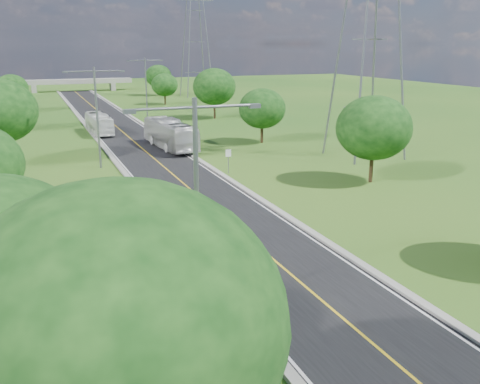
{
  "coord_description": "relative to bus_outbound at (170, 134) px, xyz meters",
  "views": [
    {
      "loc": [
        -12.5,
        -9.32,
        12.13
      ],
      "look_at": [
        -0.29,
        21.22,
        3.0
      ],
      "focal_mm": 40.0,
      "sensor_mm": 36.0,
      "label": 1
    }
  ],
  "objects": [
    {
      "name": "curb_left",
      "position": [
        -7.45,
        13.6,
        -1.65
      ],
      "size": [
        0.5,
        150.0,
        0.22
      ],
      "primitive_type": "cube",
      "color": "gray",
      "rests_on": "ground"
    },
    {
      "name": "tree_le",
      "position": [
        -17.7,
        45.6,
        2.58
      ],
      "size": [
        5.88,
        5.88,
        6.84
      ],
      "color": "black",
      "rests_on": "ground"
    },
    {
      "name": "power_tower_far",
      "position": [
        22.8,
        62.6,
        12.25
      ],
      "size": [
        9.0,
        6.4,
        28.0
      ],
      "color": "slate",
      "rests_on": "ground"
    },
    {
      "name": "road",
      "position": [
        -3.2,
        13.6,
        -1.73
      ],
      "size": [
        8.0,
        150.0,
        0.06
      ],
      "primitive_type": "cube",
      "color": "black",
      "rests_on": "ground"
    },
    {
      "name": "power_tower_near",
      "position": [
        18.8,
        -12.4,
        12.25
      ],
      "size": [
        9.0,
        6.4,
        28.0
      ],
      "color": "slate",
      "rests_on": "ground"
    },
    {
      "name": "streetlight_far_right",
      "position": [
        2.8,
        25.6,
        4.19
      ],
      "size": [
        5.9,
        0.25,
        10.0
      ],
      "color": "slate",
      "rests_on": "ground"
    },
    {
      "name": "tree_rd",
      "position": [
        13.8,
        23.6,
        3.51
      ],
      "size": [
        7.14,
        7.14,
        8.3
      ],
      "color": "black",
      "rests_on": "ground"
    },
    {
      "name": "speed_limit_sign",
      "position": [
        2.0,
        -14.42,
        -0.16
      ],
      "size": [
        0.55,
        0.09,
        2.4
      ],
      "color": "slate",
      "rests_on": "ground"
    },
    {
      "name": "tree_rc",
      "position": [
        11.8,
        -0.4,
        2.58
      ],
      "size": [
        5.88,
        5.88,
        6.84
      ],
      "color": "black",
      "rests_on": "ground"
    },
    {
      "name": "tree_re",
      "position": [
        11.3,
        47.6,
        2.26
      ],
      "size": [
        5.46,
        5.46,
        6.35
      ],
      "color": "black",
      "rests_on": "ground"
    },
    {
      "name": "ground",
      "position": [
        -3.2,
        7.6,
        -1.76
      ],
      "size": [
        260.0,
        260.0,
        0.0
      ],
      "primitive_type": "plane",
      "color": "#1F5116",
      "rests_on": "ground"
    },
    {
      "name": "bus_outbound",
      "position": [
        0.0,
        0.0,
        0.0
      ],
      "size": [
        3.82,
        12.39,
        3.4
      ],
      "primitive_type": "imported",
      "rotation": [
        0.0,
        0.0,
        3.22
      ],
      "color": "silver",
      "rests_on": "road"
    },
    {
      "name": "tree_rb",
      "position": [
        12.8,
        -22.4,
        3.2
      ],
      "size": [
        6.72,
        6.72,
        7.82
      ],
      "color": "black",
      "rests_on": "ground"
    },
    {
      "name": "streetlight_near_left",
      "position": [
        -9.2,
        -40.4,
        4.19
      ],
      "size": [
        5.9,
        0.25,
        10.0
      ],
      "color": "slate",
      "rests_on": "ground"
    },
    {
      "name": "tree_rf",
      "position": [
        14.8,
        67.6,
        2.89
      ],
      "size": [
        6.3,
        6.3,
        7.33
      ],
      "color": "black",
      "rests_on": "ground"
    },
    {
      "name": "overpass",
      "position": [
        -3.2,
        87.6,
        0.65
      ],
      "size": [
        30.0,
        3.0,
        3.2
      ],
      "color": "gray",
      "rests_on": "ground"
    },
    {
      "name": "tree_lf",
      "position": [
        -14.2,
        -50.4,
        4.13
      ],
      "size": [
        7.98,
        7.98,
        9.28
      ],
      "color": "black",
      "rests_on": "ground"
    },
    {
      "name": "bus_inbound",
      "position": [
        -6.4,
        14.55,
        -0.32
      ],
      "size": [
        2.75,
        9.96,
        2.75
      ],
      "primitive_type": "imported",
      "rotation": [
        0.0,
        0.0,
        0.04
      ],
      "color": "white",
      "rests_on": "road"
    },
    {
      "name": "streetlight_mid_left",
      "position": [
        -9.2,
        -7.4,
        4.19
      ],
      "size": [
        5.9,
        0.25,
        10.0
      ],
      "color": "slate",
      "rests_on": "ground"
    },
    {
      "name": "curb_right",
      "position": [
        1.05,
        13.6,
        -1.65
      ],
      "size": [
        0.5,
        150.0,
        0.22
      ],
      "primitive_type": "cube",
      "color": "gray",
      "rests_on": "ground"
    }
  ]
}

